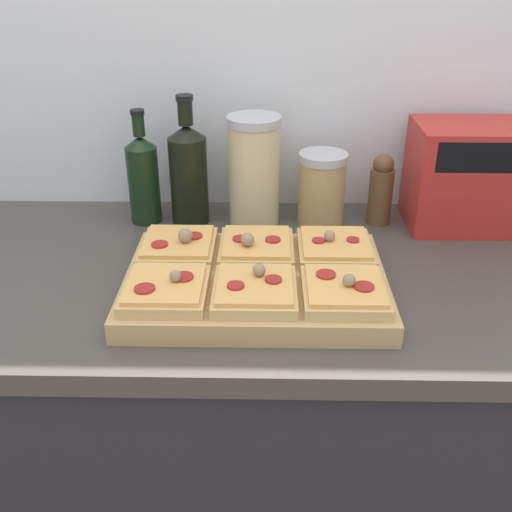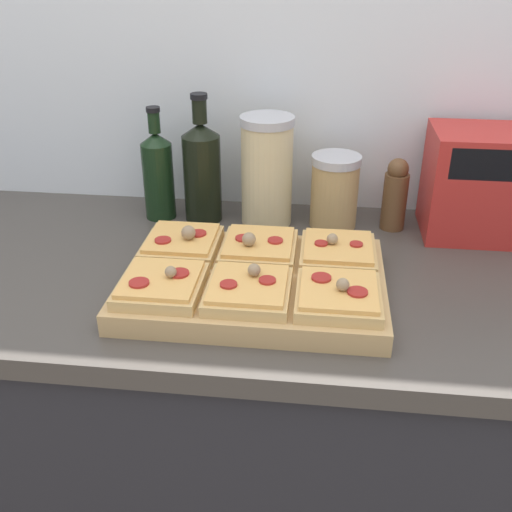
% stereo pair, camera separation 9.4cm
% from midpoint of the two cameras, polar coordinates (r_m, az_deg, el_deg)
% --- Properties ---
extents(wall_back, '(6.00, 0.06, 2.50)m').
position_cam_midpoint_polar(wall_back, '(1.40, -2.69, 18.24)').
color(wall_back, silver).
rests_on(wall_back, ground_plane).
extents(kitchen_counter, '(2.63, 0.67, 0.92)m').
position_cam_midpoint_polar(kitchen_counter, '(1.45, -2.86, -17.11)').
color(kitchen_counter, '#232328').
rests_on(kitchen_counter, ground_plane).
extents(cutting_board, '(0.46, 0.33, 0.04)m').
position_cam_midpoint_polar(cutting_board, '(1.08, -2.54, -2.68)').
color(cutting_board, tan).
rests_on(cutting_board, kitchen_counter).
extents(pizza_slice_back_left, '(0.14, 0.15, 0.06)m').
position_cam_midpoint_polar(pizza_slice_back_left, '(1.15, -9.75, 0.90)').
color(pizza_slice_back_left, tan).
rests_on(pizza_slice_back_left, cutting_board).
extents(pizza_slice_back_center, '(0.14, 0.15, 0.05)m').
position_cam_midpoint_polar(pizza_slice_back_center, '(1.13, -2.37, 0.83)').
color(pizza_slice_back_center, tan).
rests_on(pizza_slice_back_center, cutting_board).
extents(pizza_slice_back_right, '(0.14, 0.15, 0.05)m').
position_cam_midpoint_polar(pizza_slice_back_right, '(1.13, 5.18, 0.76)').
color(pizza_slice_back_right, tan).
rests_on(pizza_slice_back_right, cutting_board).
extents(pizza_slice_front_left, '(0.14, 0.15, 0.05)m').
position_cam_midpoint_polar(pizza_slice_front_left, '(1.01, -11.25, -3.16)').
color(pizza_slice_front_left, tan).
rests_on(pizza_slice_front_left, cutting_board).
extents(pizza_slice_front_center, '(0.14, 0.15, 0.05)m').
position_cam_midpoint_polar(pizza_slice_front_center, '(0.99, -2.84, -3.28)').
color(pizza_slice_front_center, tan).
rests_on(pizza_slice_front_center, cutting_board).
extents(pizza_slice_front_right, '(0.14, 0.15, 0.05)m').
position_cam_midpoint_polar(pizza_slice_front_right, '(1.00, 5.75, -3.37)').
color(pizza_slice_front_right, tan).
rests_on(pizza_slice_front_right, cutting_board).
extents(olive_oil_bottle, '(0.07, 0.07, 0.25)m').
position_cam_midpoint_polar(olive_oil_bottle, '(1.36, -12.68, 7.29)').
color(olive_oil_bottle, black).
rests_on(olive_oil_bottle, kitchen_counter).
extents(wine_bottle, '(0.08, 0.08, 0.28)m').
position_cam_midpoint_polar(wine_bottle, '(1.34, -8.49, 7.88)').
color(wine_bottle, black).
rests_on(wine_bottle, kitchen_counter).
extents(grain_jar_tall, '(0.12, 0.12, 0.24)m').
position_cam_midpoint_polar(grain_jar_tall, '(1.32, -2.25, 8.09)').
color(grain_jar_tall, beige).
rests_on(grain_jar_tall, kitchen_counter).
extents(grain_jar_short, '(0.11, 0.11, 0.16)m').
position_cam_midpoint_polar(grain_jar_short, '(1.33, 4.25, 6.42)').
color(grain_jar_short, tan).
rests_on(grain_jar_short, kitchen_counter).
extents(pepper_mill, '(0.05, 0.05, 0.16)m').
position_cam_midpoint_polar(pepper_mill, '(1.35, 9.84, 6.17)').
color(pepper_mill, brown).
rests_on(pepper_mill, kitchen_counter).
extents(toaster_oven, '(0.27, 0.17, 0.23)m').
position_cam_midpoint_polar(toaster_oven, '(1.37, 17.64, 7.26)').
color(toaster_oven, red).
rests_on(toaster_oven, kitchen_counter).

